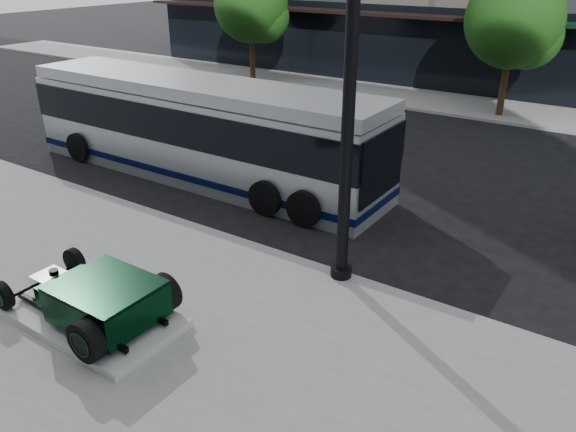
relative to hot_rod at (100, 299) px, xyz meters
The scene contains 7 objects.
ground 6.24m from the hot_rod, 82.06° to the left, with size 120.00×120.00×0.00m, color black.
sidewalk_far 20.17m from the hot_rod, 87.56° to the left, with size 70.00×4.00×0.12m, color gray.
street_trees 19.56m from the hot_rod, 84.05° to the left, with size 29.80×3.80×5.70m.
display_plinth 0.60m from the hot_rod, behind, with size 3.40×1.80×0.15m, color silver.
hot_rod is the anchor object (origin of this frame).
lamppost 5.73m from the hot_rod, 55.45° to the left, with size 0.44×0.44×8.06m.
transit_bus 8.10m from the hot_rod, 119.09° to the left, with size 12.12×2.88×2.92m.
Camera 1 is at (6.60, -11.23, 6.24)m, focal length 35.00 mm.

